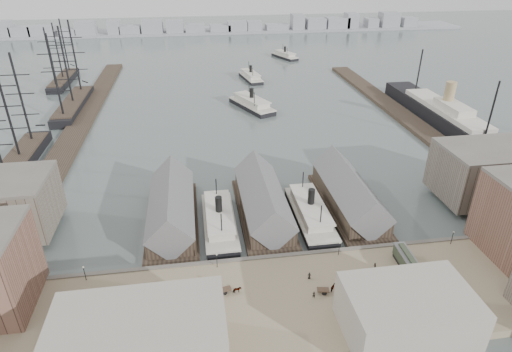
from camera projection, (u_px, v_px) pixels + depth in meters
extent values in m
plane|color=#4A5553|center=(273.00, 250.00, 110.84)|extent=(900.00, 900.00, 0.00)
cube|color=#847459|center=(291.00, 302.00, 92.89)|extent=(180.00, 30.00, 2.00)
cube|color=#59544C|center=(277.00, 259.00, 105.76)|extent=(180.00, 1.20, 2.30)
cube|color=#2D231C|center=(80.00, 124.00, 188.77)|extent=(10.00, 220.00, 1.60)
cube|color=#2D231C|center=(402.00, 115.00, 199.51)|extent=(10.00, 180.00, 1.60)
cube|color=#2D231C|center=(173.00, 222.00, 121.07)|extent=(14.00, 42.00, 1.20)
cube|color=#2D231C|center=(172.00, 211.00, 120.49)|extent=(12.00, 36.00, 5.00)
cube|color=#59595B|center=(171.00, 203.00, 119.28)|extent=(12.60, 37.00, 12.60)
cube|color=#2D231C|center=(263.00, 215.00, 124.54)|extent=(14.00, 42.00, 1.20)
cube|color=#2D231C|center=(263.00, 204.00, 123.96)|extent=(12.00, 36.00, 5.00)
cube|color=#59595B|center=(263.00, 196.00, 122.75)|extent=(12.60, 37.00, 12.60)
cube|color=#2D231C|center=(349.00, 207.00, 128.01)|extent=(14.00, 42.00, 1.20)
cube|color=#2D231C|center=(349.00, 197.00, 127.43)|extent=(12.00, 36.00, 5.00)
cube|color=#59595B|center=(350.00, 189.00, 126.22)|extent=(12.60, 37.00, 12.60)
cube|color=#60564C|center=(2.00, 206.00, 113.02)|extent=(26.00, 20.00, 14.00)
cube|color=#60564C|center=(487.00, 173.00, 128.58)|extent=(28.00, 20.00, 15.00)
cube|color=gray|center=(407.00, 313.00, 82.27)|extent=(24.00, 16.00, 10.00)
cube|color=gray|center=(141.00, 341.00, 75.13)|extent=(30.00, 16.00, 12.00)
cylinder|color=black|center=(85.00, 274.00, 96.94)|extent=(0.16, 0.16, 3.60)
sphere|color=beige|center=(83.00, 267.00, 96.05)|extent=(0.44, 0.44, 0.44)
cylinder|color=black|center=(217.00, 261.00, 100.94)|extent=(0.16, 0.16, 3.60)
sphere|color=beige|center=(217.00, 255.00, 100.06)|extent=(0.44, 0.44, 0.44)
cylinder|color=black|center=(339.00, 249.00, 104.95)|extent=(0.16, 0.16, 3.60)
sphere|color=beige|center=(340.00, 243.00, 104.06)|extent=(0.44, 0.44, 0.44)
cylinder|color=black|center=(452.00, 238.00, 108.95)|extent=(0.16, 0.16, 3.60)
sphere|color=beige|center=(454.00, 232.00, 108.06)|extent=(0.44, 0.44, 0.44)
cube|color=gray|center=(207.00, 31.00, 407.47)|extent=(500.00, 40.00, 2.00)
cube|color=gray|center=(0.00, 30.00, 371.75)|extent=(18.77, 14.00, 15.03)
cube|color=gray|center=(22.00, 32.00, 375.11)|extent=(17.36, 14.00, 10.23)
cube|color=gray|center=(43.00, 32.00, 377.43)|extent=(20.65, 14.00, 10.28)
cube|color=gray|center=(69.00, 33.00, 381.02)|extent=(14.71, 14.00, 7.23)
cube|color=gray|center=(86.00, 29.00, 381.70)|extent=(17.63, 14.00, 13.23)
cube|color=gray|center=(114.00, 28.00, 384.88)|extent=(10.74, 14.00, 13.58)
cube|color=gray|center=(130.00, 31.00, 387.86)|extent=(18.06, 14.00, 8.64)
cube|color=gray|center=(152.00, 27.00, 389.43)|extent=(18.55, 14.00, 13.29)
cube|color=gray|center=(175.00, 27.00, 392.32)|extent=(15.33, 14.00, 12.47)
cube|color=gray|center=(195.00, 29.00, 395.65)|extent=(17.56, 14.00, 8.72)
cube|color=gray|center=(220.00, 29.00, 399.01)|extent=(18.76, 14.00, 7.63)
cube|color=gray|center=(237.00, 27.00, 400.49)|extent=(17.61, 14.00, 10.35)
cube|color=gray|center=(254.00, 27.00, 402.66)|extent=(13.38, 14.00, 10.30)
cube|color=gray|center=(277.00, 28.00, 406.37)|extent=(20.73, 14.00, 6.75)
cube|color=gray|center=(297.00, 23.00, 406.99)|extent=(11.51, 14.00, 15.57)
cube|color=gray|center=(315.00, 25.00, 410.37)|extent=(18.17, 14.00, 11.26)
cube|color=gray|center=(337.00, 24.00, 413.13)|extent=(21.81, 14.00, 11.83)
cube|color=gray|center=(351.00, 21.00, 414.12)|extent=(11.12, 14.00, 15.50)
cube|color=gray|center=(371.00, 24.00, 418.09)|extent=(10.90, 14.00, 10.29)
cube|color=gray|center=(389.00, 20.00, 419.25)|extent=(17.95, 14.00, 15.72)
cube|color=gray|center=(408.00, 23.00, 423.14)|extent=(14.21, 14.00, 10.51)
cube|color=black|center=(220.00, 224.00, 119.46)|extent=(8.31, 29.10, 1.87)
cube|color=beige|center=(219.00, 220.00, 118.83)|extent=(8.73, 29.10, 0.52)
cube|color=beige|center=(219.00, 216.00, 118.15)|extent=(6.75, 20.78, 2.29)
cube|color=beige|center=(219.00, 212.00, 117.47)|extent=(7.27, 22.86, 0.42)
cylinder|color=black|center=(219.00, 204.00, 116.40)|extent=(1.87, 1.87, 4.68)
cylinder|color=black|center=(216.00, 188.00, 124.67)|extent=(0.31, 0.31, 6.24)
cylinder|color=black|center=(221.00, 224.00, 108.33)|extent=(0.31, 0.31, 6.24)
cube|color=black|center=(310.00, 217.00, 122.89)|extent=(8.45, 29.59, 1.90)
cube|color=beige|center=(310.00, 213.00, 122.24)|extent=(8.88, 29.59, 0.53)
cube|color=beige|center=(310.00, 208.00, 121.55)|extent=(6.87, 21.13, 2.32)
cube|color=beige|center=(311.00, 204.00, 120.86)|extent=(7.40, 23.25, 0.42)
cylinder|color=black|center=(311.00, 197.00, 119.77)|extent=(1.90, 1.90, 4.75)
cylinder|color=black|center=(303.00, 181.00, 128.18)|extent=(0.32, 0.32, 6.34)
cylinder|color=black|center=(321.00, 216.00, 111.56)|extent=(0.32, 0.32, 6.34)
cube|color=black|center=(252.00, 107.00, 209.37)|extent=(19.96, 31.21, 1.95)
cube|color=beige|center=(252.00, 104.00, 208.72)|extent=(20.36, 31.39, 0.54)
cube|color=beige|center=(252.00, 101.00, 208.01)|extent=(15.04, 22.63, 2.38)
cube|color=beige|center=(252.00, 98.00, 207.30)|extent=(16.39, 24.83, 0.43)
cylinder|color=black|center=(252.00, 93.00, 206.19)|extent=(1.95, 1.95, 4.86)
cylinder|color=black|center=(249.00, 88.00, 214.79)|extent=(0.32, 0.32, 6.49)
cylinder|color=black|center=(255.00, 100.00, 197.79)|extent=(0.32, 0.32, 6.49)
cube|color=black|center=(251.00, 79.00, 255.69)|extent=(11.78, 26.67, 1.66)
cube|color=beige|center=(251.00, 77.00, 255.13)|extent=(12.14, 26.74, 0.46)
cube|color=beige|center=(251.00, 74.00, 254.53)|extent=(9.12, 19.18, 2.03)
cube|color=beige|center=(251.00, 72.00, 253.93)|extent=(9.90, 21.07, 0.37)
cylinder|color=black|center=(251.00, 69.00, 252.98)|extent=(1.66, 1.66, 4.14)
cylinder|color=black|center=(249.00, 66.00, 260.31)|extent=(0.28, 0.28, 5.52)
cylinder|color=black|center=(253.00, 73.00, 245.82)|extent=(0.28, 0.28, 5.52)
cube|color=black|center=(285.00, 57.00, 307.42)|extent=(15.95, 25.17, 1.57)
cube|color=beige|center=(285.00, 55.00, 306.89)|extent=(16.27, 25.31, 0.44)
cube|color=beige|center=(285.00, 54.00, 306.32)|extent=(12.02, 18.25, 1.92)
cube|color=beige|center=(285.00, 52.00, 305.75)|extent=(13.10, 20.02, 0.35)
cylinder|color=black|center=(285.00, 49.00, 304.85)|extent=(1.57, 1.57, 3.92)
cylinder|color=black|center=(283.00, 47.00, 311.78)|extent=(0.26, 0.26, 5.23)
cylinder|color=black|center=(287.00, 52.00, 298.08)|extent=(0.26, 0.26, 5.23)
cube|color=black|center=(14.00, 169.00, 147.73)|extent=(9.00, 62.03, 3.60)
cube|color=#2D231C|center=(12.00, 164.00, 146.74)|extent=(8.50, 55.83, 0.60)
cylinder|color=black|center=(7.00, 112.00, 145.54)|extent=(0.80, 0.80, 34.02)
cylinder|color=black|center=(21.00, 99.00, 158.18)|extent=(0.80, 0.80, 34.02)
cube|color=black|center=(74.00, 105.00, 208.13)|extent=(9.47, 54.73, 3.79)
cube|color=#2D231C|center=(73.00, 101.00, 207.10)|extent=(8.95, 49.25, 0.63)
cylinder|color=black|center=(55.00, 77.00, 182.44)|extent=(0.84, 0.84, 35.78)
cylinder|color=black|center=(66.00, 66.00, 199.18)|extent=(0.84, 0.84, 35.78)
cylinder|color=black|center=(75.00, 57.00, 215.91)|extent=(0.84, 0.84, 35.78)
cube|color=black|center=(64.00, 80.00, 249.06)|extent=(8.20, 45.56, 3.28)
cube|color=#2D231C|center=(63.00, 77.00, 248.16)|extent=(7.75, 41.01, 0.55)
cylinder|color=black|center=(50.00, 58.00, 227.37)|extent=(0.73, 0.73, 30.98)
cylinder|color=black|center=(58.00, 51.00, 241.30)|extent=(0.73, 0.73, 30.98)
cylinder|color=black|center=(64.00, 46.00, 255.24)|extent=(0.73, 0.73, 30.98)
cube|color=black|center=(444.00, 118.00, 189.76)|extent=(13.08, 95.61, 6.04)
cube|color=beige|center=(446.00, 109.00, 187.88)|extent=(11.07, 55.36, 2.01)
cube|color=beige|center=(454.00, 107.00, 182.30)|extent=(8.05, 20.13, 3.02)
cylinder|color=tan|center=(450.00, 93.00, 184.58)|extent=(4.43, 4.43, 10.06)
cube|color=black|center=(406.00, 267.00, 101.22)|extent=(2.85, 9.79, 0.82)
cube|color=#2A3224|center=(407.00, 261.00, 100.41)|extent=(2.97, 10.30, 2.65)
cube|color=#59595B|center=(408.00, 256.00, 99.72)|extent=(3.19, 10.72, 0.31)
imported|color=black|center=(145.00, 300.00, 90.95)|extent=(1.48, 1.33, 1.59)
cube|color=#3F2D21|center=(132.00, 302.00, 90.48)|extent=(2.65, 1.59, 0.25)
cylinder|color=black|center=(132.00, 305.00, 90.03)|extent=(1.10, 0.12, 1.10)
cylinder|color=black|center=(133.00, 301.00, 91.25)|extent=(1.10, 0.12, 1.10)
imported|color=black|center=(237.00, 290.00, 93.72)|extent=(2.00, 1.16, 1.59)
cube|color=#3F2D21|center=(225.00, 290.00, 93.72)|extent=(2.82, 1.92, 0.25)
cylinder|color=black|center=(225.00, 293.00, 93.26)|extent=(1.10, 0.27, 1.10)
cylinder|color=black|center=(226.00, 289.00, 94.50)|extent=(1.10, 0.27, 1.10)
imported|color=black|center=(334.00, 288.00, 94.35)|extent=(1.61, 1.80, 1.60)
cube|color=#3F2D21|center=(323.00, 290.00, 93.57)|extent=(2.82, 1.93, 0.25)
cylinder|color=black|center=(324.00, 293.00, 93.14)|extent=(1.10, 0.27, 1.10)
cylinder|color=black|center=(321.00, 289.00, 94.32)|extent=(1.10, 0.27, 1.10)
imported|color=black|center=(38.00, 287.00, 94.39)|extent=(0.77, 0.82, 1.82)
imported|color=black|center=(128.00, 320.00, 86.03)|extent=(1.04, 1.10, 1.79)
imported|color=black|center=(211.00, 281.00, 96.30)|extent=(0.67, 1.10, 1.65)
imported|color=black|center=(194.00, 334.00, 82.91)|extent=(1.10, 0.85, 1.74)
imported|color=black|center=(309.00, 276.00, 97.82)|extent=(0.94, 0.74, 1.69)
imported|color=black|center=(314.00, 295.00, 92.35)|extent=(0.77, 0.70, 1.72)
imported|color=black|center=(375.00, 266.00, 100.64)|extent=(1.06, 1.11, 1.80)
imported|color=black|center=(471.00, 301.00, 90.84)|extent=(1.16, 1.13, 1.59)
imported|color=black|center=(433.00, 264.00, 101.42)|extent=(0.72, 1.04, 1.64)
imported|color=black|center=(426.00, 281.00, 96.39)|extent=(0.67, 0.99, 1.56)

